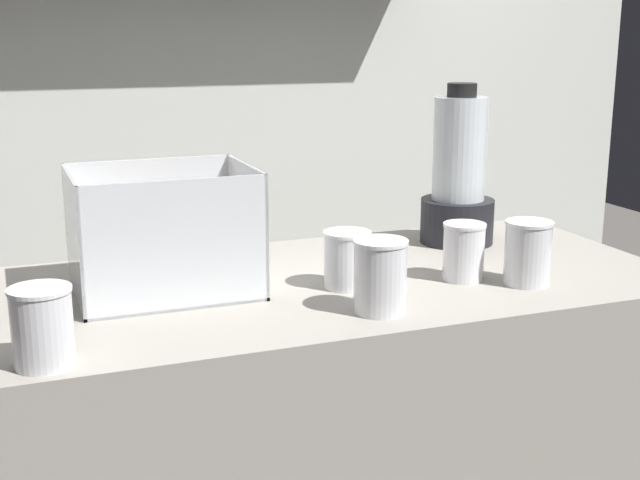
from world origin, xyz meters
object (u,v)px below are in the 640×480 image
object	(u,v)px
juice_cup_orange_far_left	(43,332)
juice_cup_beet_far_right	(528,256)
blender_pitcher	(458,181)
juice_cup_carrot_right	(464,255)
carrot_display_bin	(160,255)
juice_cup_pomegranate_left	(380,281)
juice_cup_mango_middle	(347,263)

from	to	relation	value
juice_cup_orange_far_left	juice_cup_beet_far_right	bearing A→B (deg)	5.79
blender_pitcher	juice_cup_carrot_right	bearing A→B (deg)	-117.50
carrot_display_bin	juice_cup_carrot_right	xyz separation A→B (m)	(0.56, -0.13, -0.02)
carrot_display_bin	blender_pitcher	bearing A→B (deg)	10.64
blender_pitcher	juice_cup_pomegranate_left	distance (m)	0.54
blender_pitcher	juice_cup_carrot_right	distance (m)	0.31
juice_cup_beet_far_right	blender_pitcher	bearing A→B (deg)	83.23
juice_cup_pomegranate_left	juice_cup_beet_far_right	bearing A→B (deg)	8.27
juice_cup_pomegranate_left	blender_pitcher	bearing A→B (deg)	45.91
juice_cup_pomegranate_left	juice_cup_beet_far_right	size ratio (longest dim) A/B	1.04
juice_cup_mango_middle	juice_cup_carrot_right	distance (m)	0.23
juice_cup_pomegranate_left	juice_cup_carrot_right	distance (m)	0.26
carrot_display_bin	juice_cup_carrot_right	world-z (taller)	carrot_display_bin
juice_cup_mango_middle	juice_cup_beet_far_right	size ratio (longest dim) A/B	0.88
carrot_display_bin	juice_cup_mango_middle	size ratio (longest dim) A/B	3.01
juice_cup_orange_far_left	juice_cup_carrot_right	world-z (taller)	juice_cup_orange_far_left
carrot_display_bin	juice_cup_mango_middle	xyz separation A→B (m)	(0.33, -0.10, -0.02)
juice_cup_pomegranate_left	juice_cup_beet_far_right	distance (m)	0.33
carrot_display_bin	juice_cup_orange_far_left	world-z (taller)	carrot_display_bin
juice_cup_pomegranate_left	juice_cup_carrot_right	xyz separation A→B (m)	(0.23, 0.12, -0.01)
juice_cup_mango_middle	juice_cup_carrot_right	world-z (taller)	juice_cup_carrot_right
carrot_display_bin	juice_cup_mango_middle	bearing A→B (deg)	-16.44
blender_pitcher	juice_cup_orange_far_left	bearing A→B (deg)	-155.37
carrot_display_bin	juice_cup_mango_middle	distance (m)	0.35
juice_cup_orange_far_left	juice_cup_carrot_right	bearing A→B (deg)	11.53
carrot_display_bin	juice_cup_beet_far_right	world-z (taller)	carrot_display_bin
blender_pitcher	juice_cup_mango_middle	xyz separation A→B (m)	(-0.37, -0.23, -0.09)
juice_cup_beet_far_right	juice_cup_pomegranate_left	bearing A→B (deg)	-171.73
juice_cup_carrot_right	juice_cup_beet_far_right	bearing A→B (deg)	-36.04
juice_cup_orange_far_left	juice_cup_mango_middle	distance (m)	0.59
carrot_display_bin	juice_cup_orange_far_left	bearing A→B (deg)	-127.68
blender_pitcher	carrot_display_bin	bearing A→B (deg)	-169.36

